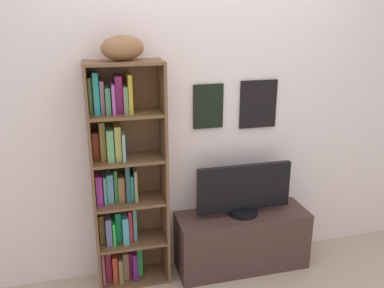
{
  "coord_description": "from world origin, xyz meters",
  "views": [
    {
      "loc": [
        -0.76,
        -1.65,
        1.91
      ],
      "look_at": [
        -0.11,
        0.85,
        1.07
      ],
      "focal_mm": 38.1,
      "sensor_mm": 36.0,
      "label": 1
    }
  ],
  "objects_px": {
    "bookshelf": "(122,183)",
    "tv_stand": "(242,240)",
    "football": "(123,48)",
    "television": "(244,191)"
  },
  "relations": [
    {
      "from": "football",
      "to": "television",
      "type": "relative_size",
      "value": 0.39
    },
    {
      "from": "television",
      "to": "bookshelf",
      "type": "bearing_deg",
      "value": 175.13
    },
    {
      "from": "tv_stand",
      "to": "television",
      "type": "height_order",
      "value": "television"
    },
    {
      "from": "bookshelf",
      "to": "tv_stand",
      "type": "relative_size",
      "value": 1.6
    },
    {
      "from": "football",
      "to": "television",
      "type": "distance_m",
      "value": 1.34
    },
    {
      "from": "bookshelf",
      "to": "television",
      "type": "height_order",
      "value": "bookshelf"
    },
    {
      "from": "football",
      "to": "tv_stand",
      "type": "bearing_deg",
      "value": -3.11
    },
    {
      "from": "football",
      "to": "tv_stand",
      "type": "relative_size",
      "value": 0.28
    },
    {
      "from": "bookshelf",
      "to": "football",
      "type": "xyz_separation_m",
      "value": [
        0.05,
        -0.03,
        0.92
      ]
    },
    {
      "from": "tv_stand",
      "to": "television",
      "type": "relative_size",
      "value": 1.4
    }
  ]
}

